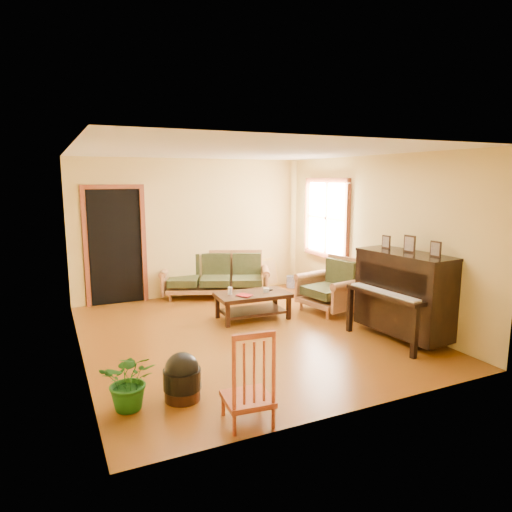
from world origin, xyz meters
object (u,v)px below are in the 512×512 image
sofa (215,275)px  piano (404,296)px  ceramic_crock (291,282)px  armchair (328,285)px  red_chair (248,375)px  potted_plant (130,380)px  footstool (182,382)px  coffee_table (253,306)px

sofa → piano: bearing=-40.1°
ceramic_crock → sofa: bearing=-178.7°
piano → armchair: bearing=93.1°
red_chair → potted_plant: 1.19m
footstool → armchair: bearing=32.6°
piano → potted_plant: piano is taller
footstool → ceramic_crock: bearing=47.9°
sofa → potted_plant: bearing=-97.9°
piano → ceramic_crock: size_ratio=5.66×
coffee_table → red_chair: size_ratio=1.26×
sofa → piano: 3.64m
armchair → potted_plant: size_ratio=1.55×
footstool → red_chair: (0.43, -0.68, 0.28)m
red_chair → coffee_table: bearing=70.1°
sofa → footstool: (-1.71, -3.70, -0.24)m
coffee_table → ceramic_crock: size_ratio=4.73×
sofa → armchair: 2.21m
red_chair → footstool: bearing=127.6°
piano → coffee_table: bearing=126.8°
armchair → potted_plant: (-3.62, -1.96, -0.16)m
piano → red_chair: (-2.91, -1.13, -0.15)m
potted_plant → ceramic_crock: bearing=43.7°
coffee_table → footstool: bearing=-129.5°
sofa → ceramic_crock: (1.67, 0.04, -0.30)m
sofa → footstool: bearing=-91.5°
ceramic_crock → potted_plant: size_ratio=0.41×
footstool → coffee_table: bearing=50.5°
coffee_table → footstool: (-1.78, -2.16, -0.03)m
armchair → potted_plant: armchair is taller
piano → red_chair: piano is taller
sofa → potted_plant: 4.30m
coffee_table → potted_plant: size_ratio=1.94×
coffee_table → footstool: 2.80m
armchair → piano: (0.23, -1.53, 0.15)m
sofa → armchair: bearing=-27.6°
piano → footstool: bearing=-177.7°
coffee_table → potted_plant: (-2.30, -2.14, 0.09)m
potted_plant → footstool: bearing=-2.6°
armchair → footstool: 3.70m
ceramic_crock → potted_plant: potted_plant is taller
footstool → red_chair: 0.85m
coffee_table → potted_plant: 3.14m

